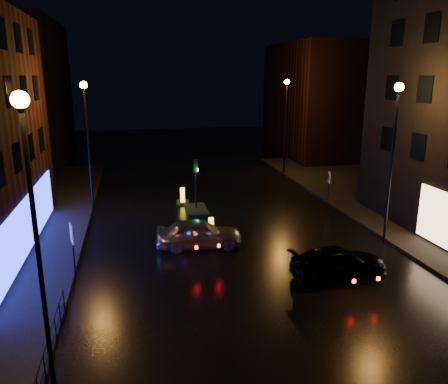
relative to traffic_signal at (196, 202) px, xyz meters
The scene contains 15 objects.
ground 14.06m from the traffic_signal, 85.10° to the right, with size 120.00×120.00×0.00m, color black.
building_far_left 26.50m from the traffic_signal, 125.18° to the left, with size 8.00×16.00×14.00m, color black.
building_far_right 24.83m from the traffic_signal, 48.01° to the left, with size 8.00×14.00×12.00m, color black.
street_lamp_lnear 18.03m from the traffic_signal, 112.42° to the right, with size 0.44×0.44×8.37m.
street_lamp_lfar 8.32m from the traffic_signal, behind, with size 0.44×0.44×8.37m.
street_lamp_rnear 13.06m from the traffic_signal, 41.63° to the right, with size 0.44×0.44×8.37m.
street_lamp_rfar 13.06m from the traffic_signal, 41.63° to the left, with size 0.44×0.44×8.37m.
traffic_signal is the anchor object (origin of this frame).
guard_railing 16.47m from the traffic_signal, 114.39° to the right, with size 0.05×6.04×1.00m.
silver_hatchback 6.60m from the traffic_signal, 97.04° to the right, with size 1.78×4.41×1.50m, color #B8BAC1.
dark_sedan 12.14m from the traffic_signal, 66.74° to the right, with size 1.79×4.41×1.28m, color black.
bollard_near 4.90m from the traffic_signal, 88.47° to the right, with size 0.79×1.17×1.00m.
bollard_far 1.81m from the traffic_signal, 113.38° to the left, with size 1.05×1.41×1.13m.
road_sign_left 11.50m from the traffic_signal, 125.93° to the right, with size 0.22×0.63×2.61m.
road_sign_right 9.22m from the traffic_signal, ahead, with size 0.19×0.56×2.35m.
Camera 1 is at (-5.16, -13.71, 8.74)m, focal length 35.00 mm.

